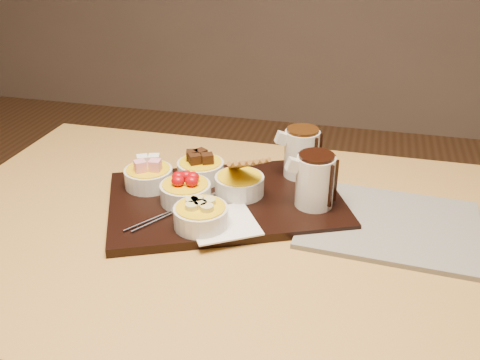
% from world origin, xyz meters
% --- Properties ---
extents(dining_table, '(1.20, 0.80, 0.75)m').
position_xyz_m(dining_table, '(0.00, 0.00, 0.65)').
color(dining_table, '#BD9146').
rests_on(dining_table, ground).
extents(serving_board, '(0.54, 0.46, 0.02)m').
position_xyz_m(serving_board, '(-0.04, 0.07, 0.76)').
color(serving_board, black).
rests_on(serving_board, dining_table).
extents(napkin, '(0.17, 0.17, 0.00)m').
position_xyz_m(napkin, '(-0.02, -0.03, 0.77)').
color(napkin, white).
rests_on(napkin, serving_board).
extents(bowl_marshmallows, '(0.10, 0.10, 0.04)m').
position_xyz_m(bowl_marshmallows, '(-0.21, 0.08, 0.79)').
color(bowl_marshmallows, silver).
rests_on(bowl_marshmallows, serving_board).
extents(bowl_cake, '(0.10, 0.10, 0.04)m').
position_xyz_m(bowl_cake, '(-0.11, 0.14, 0.79)').
color(bowl_cake, silver).
rests_on(bowl_cake, serving_board).
extents(bowl_strawberries, '(0.10, 0.10, 0.04)m').
position_xyz_m(bowl_strawberries, '(-0.11, 0.04, 0.79)').
color(bowl_strawberries, silver).
rests_on(bowl_strawberries, serving_board).
extents(bowl_biscotti, '(0.10, 0.10, 0.04)m').
position_xyz_m(bowl_biscotti, '(-0.02, 0.10, 0.79)').
color(bowl_biscotti, silver).
rests_on(bowl_biscotti, serving_board).
extents(bowl_bananas, '(0.10, 0.10, 0.04)m').
position_xyz_m(bowl_bananas, '(-0.05, -0.04, 0.79)').
color(bowl_bananas, silver).
rests_on(bowl_bananas, serving_board).
extents(pitcher_dark_chocolate, '(0.10, 0.10, 0.10)m').
position_xyz_m(pitcher_dark_chocolate, '(0.14, 0.09, 0.82)').
color(pitcher_dark_chocolate, silver).
rests_on(pitcher_dark_chocolate, serving_board).
extents(pitcher_milk_chocolate, '(0.10, 0.10, 0.10)m').
position_xyz_m(pitcher_milk_chocolate, '(0.09, 0.21, 0.82)').
color(pitcher_milk_chocolate, silver).
rests_on(pitcher_milk_chocolate, serving_board).
extents(fondue_skewers, '(0.23, 0.17, 0.01)m').
position_xyz_m(fondue_skewers, '(-0.11, 0.01, 0.77)').
color(fondue_skewers, silver).
rests_on(fondue_skewers, serving_board).
extents(newspaper, '(0.34, 0.28, 0.01)m').
position_xyz_m(newspaper, '(0.28, 0.07, 0.76)').
color(newspaper, beige).
rests_on(newspaper, dining_table).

